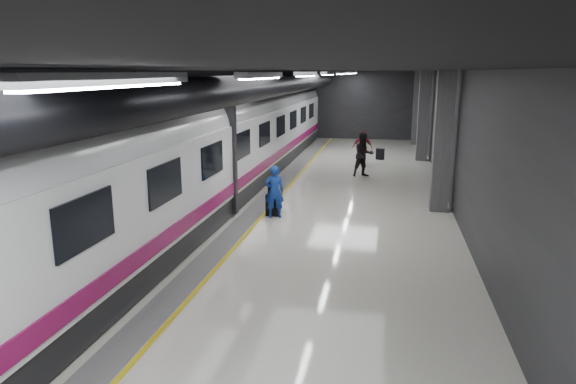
{
  "coord_description": "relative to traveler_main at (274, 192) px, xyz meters",
  "views": [
    {
      "loc": [
        2.83,
        -14.97,
        4.46
      ],
      "look_at": [
        0.35,
        -2.29,
        1.41
      ],
      "focal_mm": 32.0,
      "sensor_mm": 36.0,
      "label": 1
    }
  ],
  "objects": [
    {
      "name": "ground",
      "position": [
        0.55,
        -0.13,
        -0.82
      ],
      "size": [
        40.0,
        40.0,
        0.0
      ],
      "primitive_type": "plane",
      "color": "beige",
      "rests_on": "ground"
    },
    {
      "name": "train",
      "position": [
        -2.7,
        -0.13,
        1.25
      ],
      "size": [
        3.05,
        38.0,
        4.05
      ],
      "color": "black",
      "rests_on": "ground"
    },
    {
      "name": "traveler_main",
      "position": [
        0.0,
        0.0,
        0.0
      ],
      "size": [
        0.69,
        0.56,
        1.64
      ],
      "primitive_type": "imported",
      "rotation": [
        0.0,
        0.0,
        3.46
      ],
      "color": "blue",
      "rests_on": "ground"
    },
    {
      "name": "shoulder_bag",
      "position": [
        -0.12,
        0.2,
        0.05
      ],
      "size": [
        0.3,
        0.21,
        0.37
      ],
      "primitive_type": "cube",
      "rotation": [
        0.0,
        0.0,
        0.23
      ],
      "color": "black",
      "rests_on": "suitcase_main"
    },
    {
      "name": "suitcase_far",
      "position": [
        3.02,
        11.63,
        -0.54
      ],
      "size": [
        0.45,
        0.37,
        0.57
      ],
      "primitive_type": "cube",
      "rotation": [
        0.0,
        0.0,
        -0.37
      ],
      "color": "black",
      "rests_on": "ground"
    },
    {
      "name": "traveler_far_b",
      "position": [
        2.17,
        10.15,
        0.0
      ],
      "size": [
        1.01,
        0.54,
        1.65
      ],
      "primitive_type": "imported",
      "rotation": [
        0.0,
        0.0,
        -0.14
      ],
      "color": "maroon",
      "rests_on": "ground"
    },
    {
      "name": "platform_hall",
      "position": [
        0.26,
        0.83,
        2.72
      ],
      "size": [
        10.02,
        40.02,
        4.51
      ],
      "color": "black",
      "rests_on": "ground"
    },
    {
      "name": "traveler_far_a",
      "position": [
        2.38,
        7.0,
        0.13
      ],
      "size": [
        1.15,
        1.05,
        1.9
      ],
      "primitive_type": "imported",
      "rotation": [
        0.0,
        0.0,
        0.46
      ],
      "color": "black",
      "rests_on": "ground"
    },
    {
      "name": "suitcase_main",
      "position": [
        -0.1,
        0.2,
        -0.48
      ],
      "size": [
        0.42,
        0.27,
        0.68
      ],
      "primitive_type": "cube",
      "rotation": [
        0.0,
        0.0,
        -0.02
      ],
      "color": "black",
      "rests_on": "ground"
    }
  ]
}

